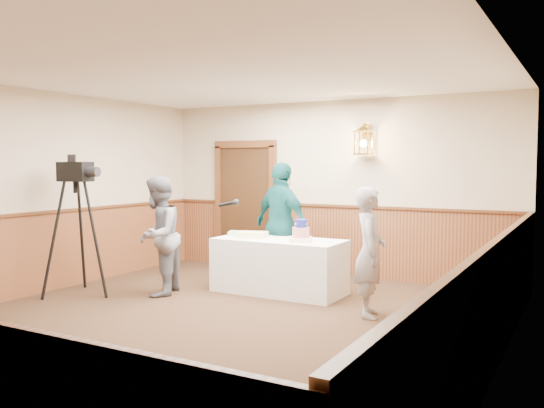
{
  "coord_description": "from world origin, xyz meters",
  "views": [
    {
      "loc": [
        3.67,
        -5.05,
        1.79
      ],
      "look_at": [
        -0.1,
        1.7,
        1.25
      ],
      "focal_mm": 38.0,
      "sensor_mm": 36.0,
      "label": 1
    }
  ],
  "objects_px": {
    "display_table": "(279,266)",
    "assistant_p": "(282,224)",
    "tv_camera_rig": "(77,236)",
    "baker": "(370,252)",
    "sheet_cake_yellow": "(253,235)",
    "sheet_cake_green": "(238,233)",
    "interviewer": "(158,236)",
    "tiered_cake": "(301,233)"
  },
  "relations": [
    {
      "from": "interviewer",
      "to": "baker",
      "type": "xyz_separation_m",
      "value": [
        2.89,
        0.35,
        -0.05
      ]
    },
    {
      "from": "sheet_cake_green",
      "to": "interviewer",
      "type": "bearing_deg",
      "value": -123.43
    },
    {
      "from": "interviewer",
      "to": "tv_camera_rig",
      "type": "relative_size",
      "value": 0.9
    },
    {
      "from": "tv_camera_rig",
      "to": "tiered_cake",
      "type": "bearing_deg",
      "value": 20.75
    },
    {
      "from": "interviewer",
      "to": "baker",
      "type": "height_order",
      "value": "interviewer"
    },
    {
      "from": "sheet_cake_green",
      "to": "assistant_p",
      "type": "distance_m",
      "value": 0.66
    },
    {
      "from": "tv_camera_rig",
      "to": "interviewer",
      "type": "bearing_deg",
      "value": 23.34
    },
    {
      "from": "sheet_cake_yellow",
      "to": "sheet_cake_green",
      "type": "bearing_deg",
      "value": 162.32
    },
    {
      "from": "baker",
      "to": "tv_camera_rig",
      "type": "bearing_deg",
      "value": 84.05
    },
    {
      "from": "tiered_cake",
      "to": "sheet_cake_yellow",
      "type": "xyz_separation_m",
      "value": [
        -0.78,
        0.05,
        -0.08
      ]
    },
    {
      "from": "sheet_cake_yellow",
      "to": "assistant_p",
      "type": "distance_m",
      "value": 0.56
    },
    {
      "from": "tiered_cake",
      "to": "display_table",
      "type": "bearing_deg",
      "value": 168.48
    },
    {
      "from": "display_table",
      "to": "sheet_cake_green",
      "type": "height_order",
      "value": "sheet_cake_green"
    },
    {
      "from": "tiered_cake",
      "to": "sheet_cake_yellow",
      "type": "distance_m",
      "value": 0.79
    },
    {
      "from": "sheet_cake_yellow",
      "to": "tv_camera_rig",
      "type": "height_order",
      "value": "tv_camera_rig"
    },
    {
      "from": "sheet_cake_yellow",
      "to": "baker",
      "type": "xyz_separation_m",
      "value": [
        1.93,
        -0.54,
        -0.03
      ]
    },
    {
      "from": "interviewer",
      "to": "baker",
      "type": "relative_size",
      "value": 1.07
    },
    {
      "from": "baker",
      "to": "interviewer",
      "type": "bearing_deg",
      "value": 77.8
    },
    {
      "from": "tiered_cake",
      "to": "sheet_cake_green",
      "type": "height_order",
      "value": "tiered_cake"
    },
    {
      "from": "interviewer",
      "to": "tiered_cake",
      "type": "bearing_deg",
      "value": 95.68
    },
    {
      "from": "sheet_cake_yellow",
      "to": "sheet_cake_green",
      "type": "xyz_separation_m",
      "value": [
        -0.31,
        0.1,
        -0.01
      ]
    },
    {
      "from": "display_table",
      "to": "baker",
      "type": "distance_m",
      "value": 1.67
    },
    {
      "from": "tv_camera_rig",
      "to": "sheet_cake_green",
      "type": "bearing_deg",
      "value": 37.21
    },
    {
      "from": "assistant_p",
      "to": "tv_camera_rig",
      "type": "bearing_deg",
      "value": 63.79
    },
    {
      "from": "tiered_cake",
      "to": "assistant_p",
      "type": "distance_m",
      "value": 0.82
    },
    {
      "from": "baker",
      "to": "display_table",
      "type": "bearing_deg",
      "value": 50.34
    },
    {
      "from": "display_table",
      "to": "assistant_p",
      "type": "relative_size",
      "value": 0.99
    },
    {
      "from": "tiered_cake",
      "to": "interviewer",
      "type": "relative_size",
      "value": 0.23
    },
    {
      "from": "sheet_cake_yellow",
      "to": "tiered_cake",
      "type": "bearing_deg",
      "value": -3.42
    },
    {
      "from": "tiered_cake",
      "to": "interviewer",
      "type": "distance_m",
      "value": 1.94
    },
    {
      "from": "display_table",
      "to": "tiered_cake",
      "type": "relative_size",
      "value": 4.8
    },
    {
      "from": "display_table",
      "to": "assistant_p",
      "type": "bearing_deg",
      "value": 114.13
    },
    {
      "from": "display_table",
      "to": "sheet_cake_yellow",
      "type": "xyz_separation_m",
      "value": [
        -0.41,
        -0.03,
        0.41
      ]
    },
    {
      "from": "tiered_cake",
      "to": "baker",
      "type": "xyz_separation_m",
      "value": [
        1.15,
        -0.49,
        -0.1
      ]
    },
    {
      "from": "sheet_cake_green",
      "to": "tv_camera_rig",
      "type": "xyz_separation_m",
      "value": [
        -1.61,
        -1.54,
        0.04
      ]
    },
    {
      "from": "baker",
      "to": "assistant_p",
      "type": "xyz_separation_m",
      "value": [
        -1.74,
        1.05,
        0.15
      ]
    },
    {
      "from": "sheet_cake_green",
      "to": "interviewer",
      "type": "height_order",
      "value": "interviewer"
    },
    {
      "from": "tv_camera_rig",
      "to": "baker",
      "type": "bearing_deg",
      "value": 6.64
    },
    {
      "from": "tiered_cake",
      "to": "assistant_p",
      "type": "bearing_deg",
      "value": 136.56
    },
    {
      "from": "interviewer",
      "to": "assistant_p",
      "type": "distance_m",
      "value": 1.82
    },
    {
      "from": "assistant_p",
      "to": "tv_camera_rig",
      "type": "relative_size",
      "value": 1.0
    },
    {
      "from": "sheet_cake_green",
      "to": "assistant_p",
      "type": "relative_size",
      "value": 0.14
    }
  ]
}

